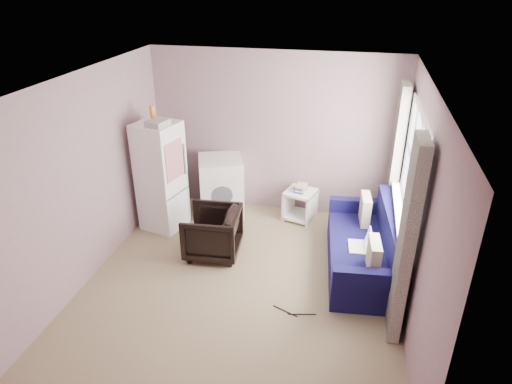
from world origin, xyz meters
TOP-DOWN VIEW (x-y plane):
  - room at (0.02, 0.01)m, footprint 3.84×4.24m
  - armchair at (-0.55, 0.60)m, footprint 0.72×0.76m
  - fridge at (-1.49, 1.17)m, footprint 0.67×0.67m
  - washing_machine at (-0.76, 1.74)m, footprint 0.84×0.84m
  - side_table at (0.47, 1.81)m, footprint 0.53×0.53m
  - sofa at (1.49, 0.66)m, footprint 1.00×1.91m
  - window_dressing at (1.78, 0.70)m, footprint 0.17×2.62m
  - floor_cables at (0.70, -0.37)m, footprint 0.50×0.14m

SIDE VIEW (x-z plane):
  - floor_cables at x=0.70m, z-range 0.00..0.01m
  - side_table at x=0.47m, z-range -0.02..0.57m
  - sofa at x=1.49m, z-range -0.11..0.71m
  - armchair at x=-0.55m, z-range 0.00..0.73m
  - washing_machine at x=-0.76m, z-range 0.02..0.95m
  - fridge at x=-1.49m, z-range -0.10..1.74m
  - window_dressing at x=1.78m, z-range 0.02..2.20m
  - room at x=0.02m, z-range -0.02..2.52m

